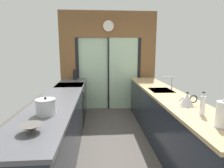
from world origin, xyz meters
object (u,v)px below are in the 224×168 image
Objects in this scene: oven_range at (71,105)px; stock_pot at (46,107)px; mixing_bowl at (31,128)px; knife_block at (75,76)px; kettle at (187,100)px; soap_bottle at (203,105)px; paper_towel_roll at (222,115)px.

stock_pot reaches higher than oven_range.
knife_block is at bearing 90.00° from mixing_bowl.
mixing_bowl is 0.77× the size of knife_block.
kettle is (1.78, 0.69, 0.04)m from mixing_bowl.
soap_bottle is at bearing -57.91° from knife_block.
knife_block is at bearing 125.81° from kettle.
knife_block is 0.95× the size of paper_towel_roll.
kettle reaches higher than mixing_bowl.
paper_towel_roll is at bearing -0.55° from mixing_bowl.
knife_block is at bearing 90.00° from stock_pot.
soap_bottle is at bearing -49.25° from oven_range.
oven_range is 3.07m from paper_towel_roll.
stock_pot is at bearing -173.46° from kettle.
stock_pot is (-0.00, 0.48, 0.05)m from mixing_bowl.
soap_bottle is 0.34m from paper_towel_roll.
paper_towel_roll is at bearing -60.72° from knife_block.
mixing_bowl is at bearing -158.91° from kettle.
mixing_bowl is at bearing -169.87° from soap_bottle.
mixing_bowl is at bearing -90.00° from stock_pot.
mixing_bowl is 1.91m from kettle.
oven_range is at bearing 136.34° from kettle.
paper_towel_roll reaches higher than stock_pot.
knife_block is 3.35m from soap_bottle.
kettle is 0.94× the size of paper_towel_roll.
soap_bottle is (1.78, 0.32, 0.08)m from mixing_bowl.
soap_bottle is 0.97× the size of paper_towel_roll.
oven_range is at bearing 90.44° from mixing_bowl.
kettle is (1.80, -1.72, 0.55)m from oven_range.
oven_range is at bearing -91.40° from knife_block.
kettle is 0.97× the size of soap_bottle.
kettle is at bearing 89.86° from paper_towel_roll.
knife_block is 3.64m from paper_towel_roll.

